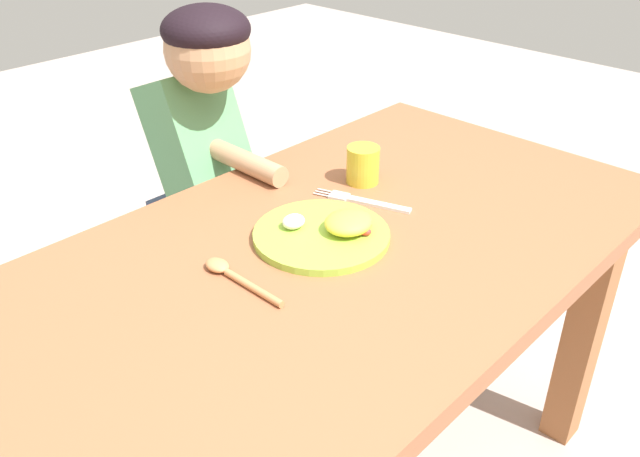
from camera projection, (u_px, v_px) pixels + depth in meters
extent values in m
cube|color=#935738|center=(326.00, 259.00, 1.22)|extent=(1.44, 0.76, 0.04)
cube|color=#945A33|center=(584.00, 329.00, 1.63)|extent=(0.08, 0.08, 0.70)
cube|color=#945A33|center=(398.00, 244.00, 1.97)|extent=(0.08, 0.08, 0.70)
cylinder|color=#94C13E|center=(321.00, 235.00, 1.24)|extent=(0.26, 0.26, 0.01)
ellipsoid|color=yellow|center=(348.00, 222.00, 1.23)|extent=(0.10, 0.09, 0.03)
ellipsoid|color=red|center=(364.00, 231.00, 1.22)|extent=(0.03, 0.03, 0.02)
ellipsoid|color=white|center=(293.00, 222.00, 1.24)|extent=(0.05, 0.04, 0.03)
cube|color=silver|center=(379.00, 204.00, 1.35)|extent=(0.06, 0.14, 0.01)
cube|color=silver|center=(339.00, 196.00, 1.38)|extent=(0.04, 0.05, 0.01)
cylinder|color=silver|center=(325.00, 190.00, 1.41)|extent=(0.01, 0.03, 0.00)
cylinder|color=silver|center=(323.00, 193.00, 1.40)|extent=(0.01, 0.03, 0.00)
cylinder|color=silver|center=(321.00, 195.00, 1.39)|extent=(0.01, 0.03, 0.00)
cylinder|color=#C4804E|center=(253.00, 288.00, 1.10)|extent=(0.01, 0.14, 0.01)
ellipsoid|color=#C4804E|center=(217.00, 265.00, 1.15)|extent=(0.04, 0.05, 0.02)
cylinder|color=gold|center=(363.00, 165.00, 1.43)|extent=(0.07, 0.07, 0.08)
cube|color=#384461|center=(202.00, 292.00, 1.86)|extent=(0.18, 0.15, 0.59)
cube|color=#599966|center=(200.00, 147.00, 1.59)|extent=(0.18, 0.26, 0.37)
sphere|color=tan|center=(208.00, 49.00, 1.42)|extent=(0.19, 0.19, 0.19)
ellipsoid|color=black|center=(206.00, 29.00, 1.40)|extent=(0.19, 0.19, 0.10)
cylinder|color=tan|center=(247.00, 163.00, 1.48)|extent=(0.05, 0.22, 0.05)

